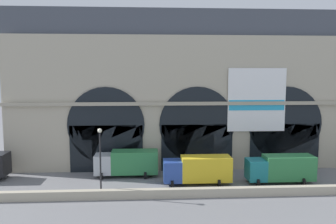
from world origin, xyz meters
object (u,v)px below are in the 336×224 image
(box_truck_mideast, at_px, (281,168))
(box_truck_midwest, at_px, (127,162))
(box_truck_center, at_px, (198,169))
(street_lamp_quayside, at_px, (100,153))

(box_truck_mideast, bearing_deg, box_truck_midwest, 168.82)
(box_truck_midwest, xyz_separation_m, box_truck_center, (8.02, -3.34, 0.00))
(box_truck_center, bearing_deg, box_truck_midwest, 157.40)
(box_truck_center, bearing_deg, street_lamp_quayside, -162.86)
(street_lamp_quayside, bearing_deg, box_truck_mideast, 8.87)
(box_truck_midwest, xyz_separation_m, street_lamp_quayside, (-2.24, -6.51, 2.71))
(box_truck_midwest, height_order, box_truck_mideast, same)
(box_truck_center, height_order, street_lamp_quayside, street_lamp_quayside)
(box_truck_midwest, relative_size, street_lamp_quayside, 1.09)
(box_truck_center, xyz_separation_m, street_lamp_quayside, (-10.26, -3.16, 2.71))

